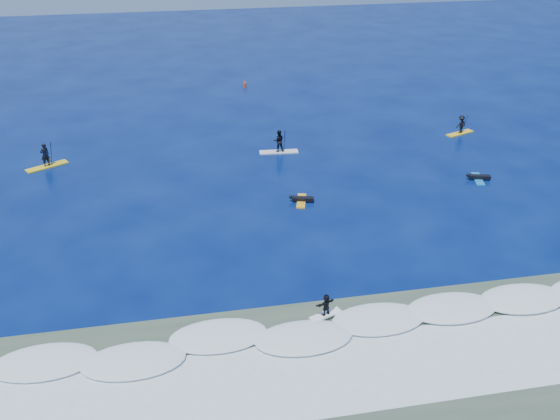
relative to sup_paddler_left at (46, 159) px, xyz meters
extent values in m
plane|color=#031147|center=(17.95, -13.57, -0.70)|extent=(160.00, 160.00, 0.00)
cube|color=#374B3A|center=(17.95, -27.57, -0.69)|extent=(90.00, 13.00, 0.01)
cube|color=white|center=(17.95, -23.57, -0.70)|extent=(40.00, 6.00, 0.30)
cube|color=silver|center=(17.95, -26.57, -0.70)|extent=(34.00, 5.00, 0.02)
cube|color=yellow|center=(0.00, 0.00, -0.65)|extent=(3.18, 2.27, 0.11)
imported|color=black|center=(0.00, 0.00, 0.32)|extent=(0.80, 0.71, 1.84)
cylinder|color=black|center=(0.41, 0.23, 0.26)|extent=(0.40, 0.66, 2.14)
cube|color=black|center=(0.41, 0.23, -0.75)|extent=(0.13, 0.03, 0.32)
cube|color=silver|center=(18.23, -0.50, -0.65)|extent=(3.21, 1.05, 0.11)
imported|color=black|center=(18.23, -0.50, 0.31)|extent=(0.94, 0.76, 1.81)
cylinder|color=black|center=(18.70, -0.54, 0.24)|extent=(0.11, 0.73, 2.11)
cube|color=black|center=(18.70, -0.54, -0.75)|extent=(0.13, 0.03, 0.32)
cube|color=yellow|center=(34.69, 0.71, -0.66)|extent=(2.81, 1.63, 0.09)
imported|color=black|center=(34.69, 0.71, 0.18)|extent=(1.16, 0.91, 1.58)
cylinder|color=black|center=(35.08, 0.86, 0.12)|extent=(0.27, 0.60, 1.84)
cube|color=black|center=(35.08, 0.86, -0.75)|extent=(0.11, 0.03, 0.27)
cube|color=gold|center=(18.09, -9.57, -0.65)|extent=(1.14, 2.24, 0.10)
cube|color=black|center=(18.19, -9.60, -0.47)|extent=(1.55, 0.78, 0.25)
sphere|color=black|center=(17.38, -9.37, -0.37)|extent=(0.25, 0.25, 0.25)
cube|color=#1871B6|center=(31.77, -8.51, -0.65)|extent=(1.17, 2.34, 0.11)
cube|color=black|center=(31.88, -8.54, -0.46)|extent=(1.61, 0.80, 0.26)
sphere|color=black|center=(31.03, -8.31, -0.36)|extent=(0.26, 0.26, 0.26)
cube|color=white|center=(16.43, -22.56, -0.51)|extent=(1.80, 1.07, 0.09)
imported|color=black|center=(16.43, -22.56, 0.13)|extent=(1.14, 0.71, 1.17)
cylinder|color=red|center=(18.08, 18.29, -0.44)|extent=(0.32, 0.32, 0.52)
cone|color=red|center=(18.08, 18.29, -0.06)|extent=(0.23, 0.23, 0.25)
camera|label=1|loc=(9.36, -47.05, 18.75)|focal=40.00mm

